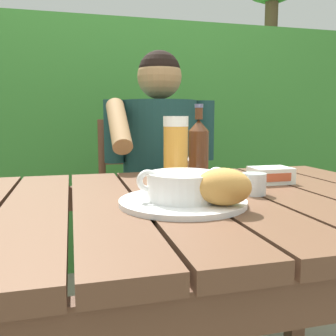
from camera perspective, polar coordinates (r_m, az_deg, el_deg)
The scene contains 13 objects.
dining_table at distance 0.94m, azimuth -0.10°, elevation -10.25°, with size 1.38×0.86×0.77m.
hedge_backdrop at distance 2.59m, azimuth -7.82°, elevation 5.50°, with size 3.95×0.76×2.45m.
chair_near_diner at distance 1.84m, azimuth -2.39°, elevation -7.66°, with size 0.49×0.42×0.95m.
person_eating at distance 1.60m, azimuth -1.04°, elevation -0.52°, with size 0.48×0.47×1.24m.
serving_plate at distance 0.85m, azimuth 2.27°, elevation -5.19°, with size 0.29×0.29×0.01m.
soup_bowl at distance 0.84m, azimuth 2.29°, elevation -2.64°, with size 0.21×0.16×0.07m.
bread_roll at distance 0.79m, azimuth 8.52°, elevation -2.86°, with size 0.14×0.13×0.08m.
beer_glass at distance 1.08m, azimuth 1.20°, elevation 2.74°, with size 0.07×0.07×0.20m.
beer_bottle at distance 1.18m, azimuth 4.72°, elevation 3.09°, with size 0.06×0.06×0.24m.
water_glass_small at distance 0.97m, azimuth 13.08°, elevation -2.39°, with size 0.06×0.06×0.06m.
butter_tub at distance 1.15m, azimuth 15.50°, elevation -1.06°, with size 0.12×0.09×0.05m.
table_knife at distance 1.00m, azimuth 8.92°, elevation -3.36°, with size 0.17×0.06×0.01m.
diner_bowl at distance 1.27m, azimuth 2.66°, elevation 0.20°, with size 0.13×0.13×0.06m.
Camera 1 is at (-0.22, -0.86, 0.96)m, focal length 39.64 mm.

